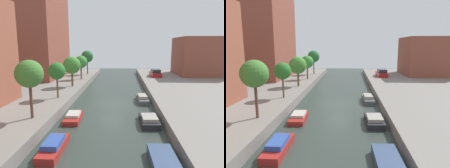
# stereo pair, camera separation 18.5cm
# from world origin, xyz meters

# --- Properties ---
(ground_plane) EXTENTS (84.00, 84.00, 0.00)m
(ground_plane) POSITION_xyz_m (0.00, 0.00, 0.00)
(ground_plane) COLOR #2D3833
(apartment_tower_far) EXTENTS (10.00, 13.74, 18.25)m
(apartment_tower_far) POSITION_xyz_m (-16.00, 15.73, 10.12)
(apartment_tower_far) COLOR brown
(apartment_tower_far) RESTS_ON quay_left
(low_block_right) EXTENTS (10.00, 10.65, 8.02)m
(low_block_right) POSITION_xyz_m (18.00, 20.95, 5.01)
(low_block_right) COLOR brown
(low_block_right) RESTS_ON quay_right
(street_tree_1) EXTENTS (2.36, 2.36, 5.04)m
(street_tree_1) POSITION_xyz_m (-6.56, -8.08, 4.83)
(street_tree_1) COLOR brown
(street_tree_1) RESTS_ON quay_left
(street_tree_2) EXTENTS (2.05, 2.05, 4.26)m
(street_tree_2) POSITION_xyz_m (-6.56, -0.89, 4.21)
(street_tree_2) COLOR brown
(street_tree_2) RESTS_ON quay_left
(street_tree_3) EXTENTS (2.69, 2.69, 4.60)m
(street_tree_3) POSITION_xyz_m (-6.56, 6.40, 4.24)
(street_tree_3) COLOR brown
(street_tree_3) RESTS_ON quay_left
(street_tree_4) EXTENTS (2.36, 2.36, 4.41)m
(street_tree_4) POSITION_xyz_m (-6.56, 13.40, 4.20)
(street_tree_4) COLOR brown
(street_tree_4) RESTS_ON quay_left
(street_tree_5) EXTENTS (2.61, 2.61, 5.21)m
(street_tree_5) POSITION_xyz_m (-6.56, 20.44, 4.89)
(street_tree_5) COLOR brown
(street_tree_5) RESTS_ON quay_left
(parked_car) EXTENTS (2.01, 4.63, 1.48)m
(parked_car) POSITION_xyz_m (8.02, 17.80, 1.62)
(parked_car) COLOR maroon
(parked_car) RESTS_ON quay_right
(moored_boat_left_1) EXTENTS (1.29, 3.75, 0.89)m
(moored_boat_left_1) POSITION_xyz_m (-3.42, -11.94, 0.37)
(moored_boat_left_1) COLOR maroon
(moored_boat_left_1) RESTS_ON ground_plane
(moored_boat_left_2) EXTENTS (1.61, 3.47, 0.69)m
(moored_boat_left_2) POSITION_xyz_m (-3.54, -5.78, 0.29)
(moored_boat_left_2) COLOR maroon
(moored_boat_left_2) RESTS_ON ground_plane
(moored_boat_right_1) EXTENTS (1.67, 4.10, 0.63)m
(moored_boat_right_1) POSITION_xyz_m (3.78, -13.65, 0.32)
(moored_boat_right_1) COLOR #33476B
(moored_boat_right_1) RESTS_ON ground_plane
(moored_boat_right_2) EXTENTS (1.69, 3.57, 0.84)m
(moored_boat_right_2) POSITION_xyz_m (3.75, -6.39, 0.36)
(moored_boat_right_2) COLOR #232328
(moored_boat_right_2) RESTS_ON ground_plane
(moored_boat_right_3) EXTENTS (1.45, 4.02, 0.95)m
(moored_boat_right_3) POSITION_xyz_m (3.83, 1.32, 0.40)
(moored_boat_right_3) COLOR #4C5156
(moored_boat_right_3) RESTS_ON ground_plane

